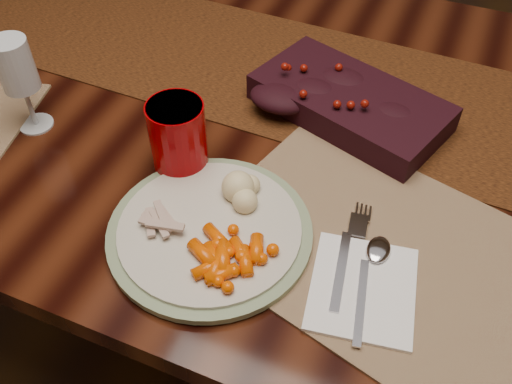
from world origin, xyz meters
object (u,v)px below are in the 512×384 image
at_px(napkin, 363,288).
at_px(placemat_main, 376,248).
at_px(mashed_potatoes, 235,185).
at_px(red_cup, 178,137).
at_px(dining_table, 299,247).
at_px(baby_carrots, 229,254).
at_px(wine_glass, 22,86).
at_px(turkey_shreds, 162,221).
at_px(dinner_plate, 210,231).
at_px(centerpiece, 350,99).

bearing_deg(napkin, placemat_main, 81.26).
relative_size(mashed_potatoes, red_cup, 0.72).
distance_m(dining_table, red_cup, 0.50).
height_order(baby_carrots, napkin, baby_carrots).
relative_size(mashed_potatoes, wine_glass, 0.52).
bearing_deg(mashed_potatoes, turkey_shreds, -128.97).
bearing_deg(wine_glass, turkey_shreds, -21.26).
bearing_deg(mashed_potatoes, dinner_plate, -97.11).
distance_m(dining_table, turkey_shreds, 0.53).
height_order(dining_table, napkin, napkin).
xyz_separation_m(turkey_shreds, wine_glass, (-0.32, 0.12, 0.06)).
bearing_deg(napkin, turkey_shreds, 173.65).
relative_size(placemat_main, baby_carrots, 4.20).
relative_size(red_cup, wine_glass, 0.72).
height_order(turkey_shreds, wine_glass, wine_glass).
xyz_separation_m(turkey_shreds, napkin, (0.29, 0.01, -0.02)).
bearing_deg(baby_carrots, dinner_plate, 142.54).
relative_size(baby_carrots, napkin, 0.71).
distance_m(placemat_main, napkin, 0.08).
distance_m(placemat_main, dinner_plate, 0.24).
bearing_deg(dining_table, mashed_potatoes, -98.81).
bearing_deg(red_cup, dining_table, 53.12).
height_order(turkey_shreds, red_cup, red_cup).
distance_m(dinner_plate, wine_glass, 0.40).
distance_m(dining_table, mashed_potatoes, 0.48).
height_order(dinner_plate, mashed_potatoes, mashed_potatoes).
distance_m(dinner_plate, napkin, 0.23).
height_order(centerpiece, placemat_main, centerpiece).
xyz_separation_m(centerpiece, wine_glass, (-0.49, -0.23, 0.05)).
height_order(centerpiece, dinner_plate, centerpiece).
distance_m(centerpiece, placemat_main, 0.30).
height_order(centerpiece, mashed_potatoes, centerpiece).
distance_m(napkin, red_cup, 0.35).
bearing_deg(centerpiece, dinner_plate, -107.24).
xyz_separation_m(dinner_plate, red_cup, (-0.10, 0.11, 0.05)).
distance_m(placemat_main, turkey_shreds, 0.30).
bearing_deg(wine_glass, centerpiece, 25.58).
bearing_deg(placemat_main, centerpiece, 129.41).
bearing_deg(placemat_main, red_cup, -171.64).
bearing_deg(dining_table, baby_carrots, -89.53).
xyz_separation_m(baby_carrots, napkin, (0.18, 0.03, -0.02)).
distance_m(mashed_potatoes, napkin, 0.23).
bearing_deg(dining_table, placemat_main, -52.92).
height_order(placemat_main, baby_carrots, baby_carrots).
xyz_separation_m(baby_carrots, turkey_shreds, (-0.11, 0.02, -0.00)).
bearing_deg(napkin, centerpiece, 100.19).
xyz_separation_m(placemat_main, baby_carrots, (-0.18, -0.11, 0.03)).
xyz_separation_m(dining_table, napkin, (0.18, -0.31, 0.38)).
relative_size(baby_carrots, turkey_shreds, 1.70).
distance_m(centerpiece, napkin, 0.36).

